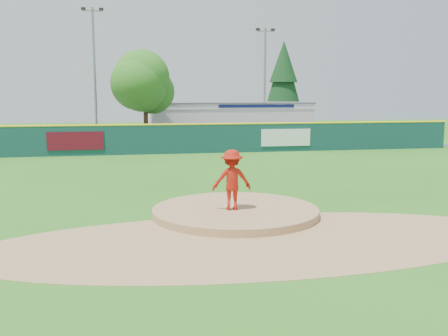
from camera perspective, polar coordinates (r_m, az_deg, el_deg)
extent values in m
plane|color=#286B19|center=(16.64, 1.31, -5.41)|extent=(120.00, 120.00, 0.00)
cylinder|color=#9E774C|center=(16.64, 1.31, -5.41)|extent=(5.50, 5.50, 0.50)
cube|color=white|center=(16.87, 1.09, -4.28)|extent=(0.60, 0.15, 0.04)
cylinder|color=#9E774C|center=(13.82, 3.96, -8.27)|extent=(15.40, 15.40, 0.01)
cube|color=#38383A|center=(43.12, -6.29, 3.01)|extent=(44.00, 16.00, 0.02)
imported|color=#A5190E|center=(16.17, 0.89, -1.36)|extent=(1.30, 0.79, 1.96)
imported|color=white|center=(39.83, -12.04, 3.58)|extent=(6.00, 3.60, 1.56)
cube|color=silver|center=(48.78, 0.27, 5.53)|extent=(15.00, 8.00, 3.20)
cube|color=white|center=(44.79, 1.27, 7.08)|extent=(15.00, 0.06, 0.55)
cube|color=#0F194C|center=(45.22, 3.78, 7.08)|extent=(7.00, 0.03, 0.28)
cube|color=#59595B|center=(48.73, 0.27, 7.47)|extent=(15.20, 8.20, 0.12)
cube|color=#5D0D1B|center=(34.02, -16.61, 2.98)|extent=(3.60, 0.04, 1.20)
cube|color=white|center=(35.58, 7.09, 3.48)|extent=(3.60, 0.04, 1.20)
cube|color=#123B3B|center=(34.10, -5.09, 3.31)|extent=(40.00, 0.10, 2.00)
cylinder|color=yellow|center=(34.03, -5.11, 4.98)|extent=(40.00, 0.14, 0.14)
cylinder|color=#382314|center=(40.91, -8.90, 4.49)|extent=(0.36, 0.36, 2.60)
sphere|color=#387F23|center=(40.83, -9.00, 9.05)|extent=(5.60, 5.60, 5.60)
cylinder|color=#382314|center=(54.43, 6.72, 4.92)|extent=(0.40, 0.40, 1.60)
cone|color=#113A16|center=(54.37, 6.80, 9.92)|extent=(4.40, 4.40, 7.90)
cylinder|color=gray|center=(42.91, -14.55, 10.11)|extent=(0.20, 0.20, 11.00)
cube|color=gray|center=(43.41, -14.81, 16.98)|extent=(1.60, 0.10, 0.10)
cube|color=black|center=(43.48, -15.78, 17.13)|extent=(0.35, 0.25, 0.20)
cube|color=black|center=(43.40, -13.85, 17.21)|extent=(0.35, 0.25, 0.20)
cylinder|color=gray|center=(46.50, 4.68, 9.56)|extent=(0.20, 0.20, 10.00)
cube|color=gray|center=(46.85, 4.75, 15.32)|extent=(1.60, 0.10, 0.10)
cube|color=black|center=(46.69, 3.89, 15.54)|extent=(0.35, 0.25, 0.20)
cube|color=black|center=(47.06, 5.60, 15.46)|extent=(0.35, 0.25, 0.20)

